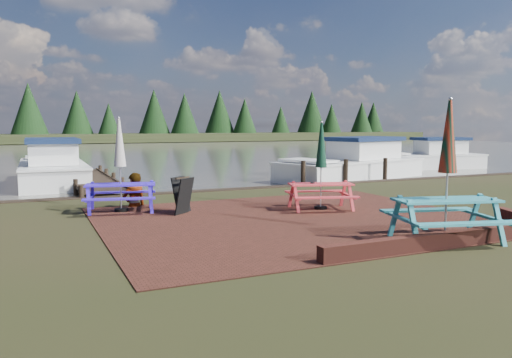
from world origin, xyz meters
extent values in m
plane|color=black|center=(0.00, 0.00, 0.00)|extent=(120.00, 120.00, 0.00)
cube|color=#3B1B12|center=(0.00, 1.00, 0.01)|extent=(9.00, 7.50, 0.02)
cube|color=#4C1E16|center=(1.50, -2.60, 0.15)|extent=(6.00, 0.22, 0.30)
cube|color=#45443B|center=(0.00, 37.00, 0.00)|extent=(120.00, 60.00, 0.02)
cube|color=black|center=(0.00, 66.00, 0.50)|extent=(120.00, 10.00, 1.20)
cube|color=teal|center=(1.61, -2.20, 0.82)|extent=(2.13, 1.28, 0.04)
cube|color=teal|center=(1.41, -2.93, 0.50)|extent=(1.99, 0.79, 0.04)
cube|color=teal|center=(1.81, -1.47, 0.50)|extent=(1.99, 0.79, 0.04)
cube|color=teal|center=(0.78, -1.97, 0.41)|extent=(0.55, 1.69, 0.82)
cube|color=teal|center=(2.44, -2.43, 0.41)|extent=(0.55, 1.69, 0.82)
cylinder|color=black|center=(1.61, -2.20, 0.06)|extent=(0.40, 0.40, 0.11)
cylinder|color=#B2B2B7|center=(1.61, -2.20, 1.38)|extent=(0.04, 0.04, 2.77)
cone|color=#9E2616|center=(1.61, -2.20, 2.05)|extent=(0.35, 0.35, 1.38)
cube|color=#DE3941|center=(1.36, 1.98, 0.70)|extent=(1.82, 1.13, 0.04)
cube|color=#DE3941|center=(1.17, 1.37, 0.42)|extent=(1.69, 0.72, 0.04)
cube|color=#DE3941|center=(1.55, 2.60, 0.42)|extent=(1.69, 0.72, 0.04)
cube|color=#DE3941|center=(0.66, 2.20, 0.35)|extent=(0.51, 1.43, 0.70)
cube|color=#DE3941|center=(2.07, 1.77, 0.35)|extent=(0.51, 1.43, 0.70)
cylinder|color=black|center=(1.36, 1.98, 0.05)|extent=(0.34, 0.34, 0.09)
cylinder|color=#B2B2B7|center=(1.36, 1.98, 1.18)|extent=(0.03, 0.03, 2.36)
cone|color=black|center=(1.36, 1.98, 1.74)|extent=(0.30, 0.30, 1.18)
cube|color=#391CD9|center=(-3.59, 3.86, 0.73)|extent=(1.88, 1.08, 0.04)
cube|color=#391CD9|center=(-3.75, 3.21, 0.44)|extent=(1.78, 0.64, 0.04)
cube|color=#391CD9|center=(-3.44, 4.51, 0.44)|extent=(1.78, 0.64, 0.04)
cube|color=#391CD9|center=(-4.34, 4.04, 0.36)|extent=(0.43, 1.51, 0.73)
cube|color=#391CD9|center=(-2.85, 3.69, 0.36)|extent=(0.43, 1.51, 0.73)
cylinder|color=black|center=(-3.59, 3.86, 0.05)|extent=(0.35, 0.35, 0.10)
cylinder|color=#B2B2B7|center=(-3.59, 3.86, 1.23)|extent=(0.04, 0.04, 2.46)
cone|color=#BAB2AA|center=(-3.59, 3.86, 1.82)|extent=(0.31, 0.31, 1.23)
cube|color=black|center=(-2.20, 2.74, 0.48)|extent=(0.60, 0.55, 0.94)
cube|color=black|center=(-2.20, 3.06, 0.48)|extent=(0.60, 0.55, 0.94)
cube|color=black|center=(-2.20, 2.90, 0.94)|extent=(0.48, 0.41, 0.03)
cube|color=black|center=(-3.50, 11.50, 0.12)|extent=(1.60, 9.00, 0.06)
cube|color=black|center=(-4.25, 11.50, 0.17)|extent=(0.08, 9.00, 0.08)
cube|color=black|center=(-2.75, 11.50, 0.17)|extent=(0.08, 9.00, 0.08)
cylinder|color=black|center=(-4.30, 7.00, -0.10)|extent=(0.16, 0.16, 1.00)
cylinder|color=black|center=(-2.70, 7.00, -0.10)|extent=(0.16, 0.16, 1.00)
cube|color=silver|center=(-4.86, 13.26, 0.14)|extent=(2.54, 7.23, 1.03)
cube|color=silver|center=(-4.86, 13.26, 0.67)|extent=(2.59, 7.38, 0.08)
cube|color=silver|center=(-4.87, 12.39, 1.17)|extent=(1.81, 3.04, 0.88)
cube|color=#111F3F|center=(-4.87, 12.39, 1.66)|extent=(2.01, 3.48, 0.19)
cube|color=silver|center=(-4.84, 16.00, 0.81)|extent=(2.11, 1.32, 0.10)
cube|color=silver|center=(7.70, 9.50, 0.14)|extent=(8.12, 4.75, 1.02)
cube|color=silver|center=(7.70, 9.50, 0.67)|extent=(8.28, 4.85, 0.08)
cube|color=silver|center=(8.58, 9.76, 1.16)|extent=(3.64, 2.76, 0.87)
cube|color=#111F3F|center=(8.58, 9.76, 1.65)|extent=(4.14, 3.10, 0.18)
cube|color=silver|center=(4.91, 8.66, 0.80)|extent=(1.97, 2.56, 0.10)
cube|color=silver|center=(15.05, 12.35, 0.11)|extent=(6.42, 3.06, 0.95)
cube|color=silver|center=(15.05, 12.35, 0.61)|extent=(6.55, 3.12, 0.08)
cube|color=silver|center=(15.78, 12.24, 1.06)|extent=(2.79, 1.93, 0.81)
cube|color=#111F3F|center=(15.78, 12.24, 1.52)|extent=(3.18, 2.16, 0.17)
cube|color=silver|center=(12.73, 12.69, 0.73)|extent=(1.37, 2.00, 0.09)
imported|color=gray|center=(-3.12, 4.58, 0.94)|extent=(0.79, 0.65, 1.88)
camera|label=1|loc=(-5.75, -9.39, 2.26)|focal=35.00mm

